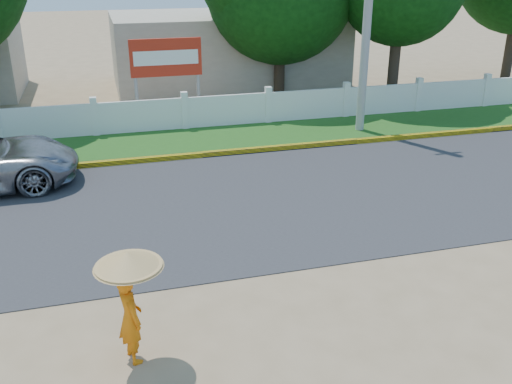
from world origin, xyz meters
TOP-DOWN VIEW (x-y plane):
  - ground at (0.00, 0.00)m, footprint 120.00×120.00m
  - road at (0.00, 4.50)m, footprint 60.00×7.00m
  - grass_verge at (0.00, 9.75)m, footprint 60.00×3.50m
  - curb at (0.00, 8.05)m, footprint 40.00×0.18m
  - fence at (0.00, 11.20)m, footprint 40.00×0.10m
  - building_near at (3.00, 18.00)m, footprint 10.00×6.00m
  - monk_with_parasol at (-2.64, -0.76)m, footprint 0.99×0.99m
  - billboard at (-0.41, 12.30)m, footprint 2.50×0.13m

SIDE VIEW (x-z plane):
  - ground at x=0.00m, z-range 0.00..0.00m
  - road at x=0.00m, z-range 0.00..0.02m
  - grass_verge at x=0.00m, z-range 0.00..0.03m
  - curb at x=0.00m, z-range 0.00..0.16m
  - fence at x=0.00m, z-range 0.00..1.10m
  - monk_with_parasol at x=-2.64m, z-range 0.27..2.07m
  - building_near at x=3.00m, z-range 0.00..3.20m
  - billboard at x=-0.41m, z-range 0.67..3.62m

